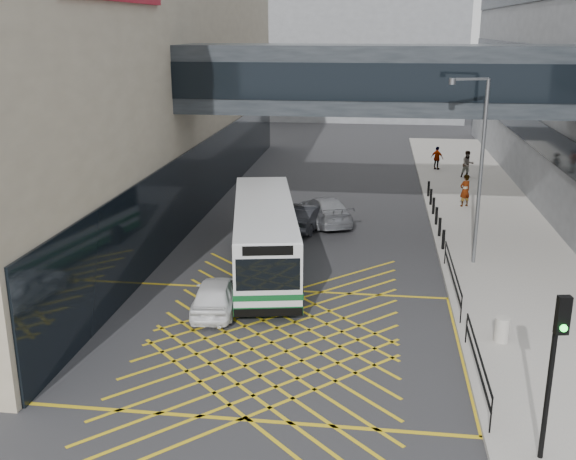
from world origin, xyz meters
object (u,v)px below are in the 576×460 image
at_px(car_silver, 325,209).
at_px(traffic_light, 555,355).
at_px(street_lamp, 478,161).
at_px(pedestrian_a, 465,190).
at_px(bus, 264,236).
at_px(pedestrian_b, 468,164).
at_px(car_dark, 307,217).
at_px(pedestrian_c, 437,158).
at_px(car_white, 215,295).
at_px(litter_bin, 502,330).

bearing_deg(car_silver, traffic_light, 87.24).
relative_size(street_lamp, pedestrian_a, 4.28).
distance_m(bus, pedestrian_b, 21.77).
xyz_separation_m(car_dark, street_lamp, (7.44, -4.56, 3.90)).
height_order(car_dark, pedestrian_b, pedestrian_b).
distance_m(car_dark, traffic_light, 19.90).
distance_m(pedestrian_b, pedestrian_c, 3.03).
relative_size(car_white, traffic_light, 0.96).
xyz_separation_m(traffic_light, pedestrian_c, (0.15, 33.50, -1.88)).
xyz_separation_m(bus, car_dark, (1.09, 6.37, -0.92)).
xyz_separation_m(litter_bin, pedestrian_b, (1.85, 24.84, 0.49)).
distance_m(bus, street_lamp, 9.22).
xyz_separation_m(car_dark, traffic_light, (7.41, -18.34, 2.20)).
bearing_deg(pedestrian_b, pedestrian_a, -115.55).
bearing_deg(pedestrian_a, car_dark, -0.11).
distance_m(car_silver, traffic_light, 20.73).
bearing_deg(litter_bin, car_silver, 116.69).
height_order(bus, litter_bin, bus).
bearing_deg(pedestrian_c, car_silver, 97.82).
bearing_deg(car_silver, car_white, 54.55).
bearing_deg(car_white, car_dark, -106.78).
distance_m(traffic_light, street_lamp, 13.88).
bearing_deg(pedestrian_c, pedestrian_b, 159.91).
xyz_separation_m(car_dark, car_silver, (0.81, 1.20, 0.09)).
relative_size(street_lamp, litter_bin, 9.58).
bearing_deg(car_dark, traffic_light, 126.33).
relative_size(car_silver, pedestrian_c, 2.92).
distance_m(street_lamp, litter_bin, 8.54).
bearing_deg(car_white, bus, -109.25).
distance_m(traffic_light, pedestrian_b, 31.18).
bearing_deg(pedestrian_a, car_white, 24.95).
relative_size(litter_bin, pedestrian_a, 0.45).
xyz_separation_m(pedestrian_a, pedestrian_b, (1.06, 7.68, -0.01)).
xyz_separation_m(litter_bin, pedestrian_c, (0.06, 27.28, 0.40)).
bearing_deg(pedestrian_a, bus, 19.15).
bearing_deg(pedestrian_c, street_lamp, 123.27).
relative_size(car_white, pedestrian_a, 2.21).
height_order(car_dark, pedestrian_a, pedestrian_a).
bearing_deg(street_lamp, car_white, -166.95).
xyz_separation_m(car_white, pedestrian_b, (11.50, 23.37, 0.41)).
relative_size(traffic_light, street_lamp, 0.54).
height_order(car_dark, pedestrian_c, pedestrian_c).
bearing_deg(traffic_light, car_white, 130.86).
bearing_deg(pedestrian_c, car_white, 103.01).
xyz_separation_m(car_white, litter_bin, (9.65, -1.47, -0.07)).
bearing_deg(car_dark, car_white, 92.93).
bearing_deg(bus, pedestrian_b, 50.47).
bearing_deg(car_white, pedestrian_a, -129.04).
relative_size(car_dark, car_silver, 0.87).
xyz_separation_m(traffic_light, pedestrian_b, (1.94, 31.06, -1.80)).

